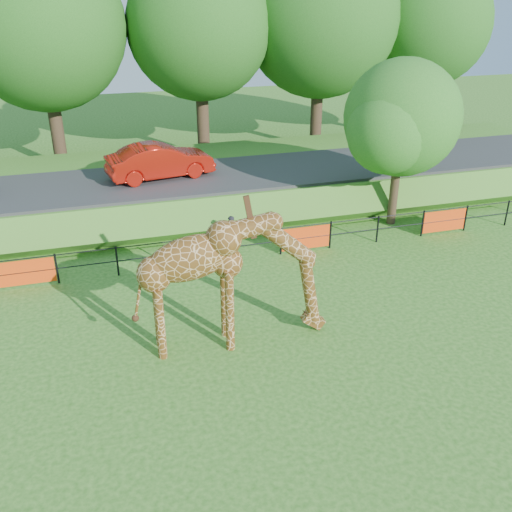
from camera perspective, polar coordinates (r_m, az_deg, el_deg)
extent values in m
plane|color=#275E17|center=(14.59, 5.23, -13.91)|extent=(90.00, 90.00, 0.00)
cube|color=#275E17|center=(27.62, -6.54, 7.34)|extent=(40.00, 9.00, 1.30)
cube|color=#323234|center=(25.99, -6.00, 7.84)|extent=(40.00, 5.00, 0.12)
imported|color=red|center=(25.73, -9.56, 9.35)|extent=(4.84, 2.38, 1.53)
imported|color=black|center=(21.73, -2.54, 2.36)|extent=(0.54, 0.40, 1.35)
cylinder|color=#2F2315|center=(24.48, 13.68, 6.70)|extent=(0.36, 0.36, 3.20)
sphere|color=#22651C|center=(23.74, 14.40, 13.24)|extent=(4.60, 4.60, 4.60)
sphere|color=#22651C|center=(25.00, 15.83, 12.60)|extent=(3.45, 3.45, 3.45)
sphere|color=#22651C|center=(22.78, 13.13, 11.97)|extent=(3.22, 3.22, 3.22)
cylinder|color=#2F2315|center=(33.10, -19.38, 12.49)|extent=(0.70, 0.70, 5.00)
sphere|color=#184B14|center=(32.45, -20.69, 20.74)|extent=(8.40, 8.40, 8.40)
cylinder|color=#2F2315|center=(33.68, -5.36, 14.00)|extent=(0.70, 0.70, 5.00)
sphere|color=#184B14|center=(33.06, -5.71, 21.91)|extent=(7.80, 7.80, 7.80)
cylinder|color=#2F2315|center=(35.68, 6.08, 14.63)|extent=(0.70, 0.70, 5.00)
sphere|color=#184B14|center=(35.08, 6.48, 22.54)|extent=(8.80, 8.80, 8.80)
cylinder|color=#2F2315|center=(38.86, 16.01, 14.73)|extent=(0.70, 0.70, 5.00)
sphere|color=#184B14|center=(38.33, 16.88, 21.37)|extent=(7.40, 7.40, 7.40)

